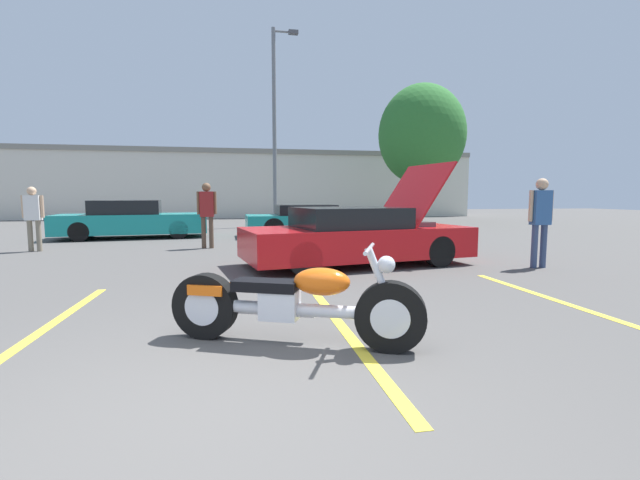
# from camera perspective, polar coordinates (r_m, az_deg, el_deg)

# --- Properties ---
(ground_plane) EXTENTS (80.00, 80.00, 0.00)m
(ground_plane) POSITION_cam_1_polar(r_m,az_deg,el_deg) (3.05, -14.09, -21.94)
(ground_plane) COLOR #514F4C
(parking_stripe_foreground) EXTENTS (0.12, 4.57, 0.01)m
(parking_stripe_foreground) POSITION_cam_1_polar(r_m,az_deg,el_deg) (5.20, -34.24, -10.86)
(parking_stripe_foreground) COLOR yellow
(parking_stripe_foreground) RESTS_ON ground
(parking_stripe_middle) EXTENTS (0.12, 4.57, 0.01)m
(parking_stripe_middle) POSITION_cam_1_polar(r_m,az_deg,el_deg) (4.90, 2.45, -10.84)
(parking_stripe_middle) COLOR yellow
(parking_stripe_middle) RESTS_ON ground
(parking_stripe_back) EXTENTS (0.12, 4.57, 0.01)m
(parking_stripe_back) POSITION_cam_1_polar(r_m,az_deg,el_deg) (6.37, 31.41, -7.78)
(parking_stripe_back) COLOR yellow
(parking_stripe_back) RESTS_ON ground
(far_building) EXTENTS (32.00, 4.20, 4.40)m
(far_building) POSITION_cam_1_polar(r_m,az_deg,el_deg) (29.70, -11.17, 7.55)
(far_building) COLOR beige
(far_building) RESTS_ON ground
(light_pole) EXTENTS (1.21, 0.28, 8.95)m
(light_pole) POSITION_cam_1_polar(r_m,az_deg,el_deg) (20.45, -5.91, 15.56)
(light_pole) COLOR slate
(light_pole) RESTS_ON ground
(tree_background) EXTENTS (4.66, 4.66, 7.40)m
(tree_background) POSITION_cam_1_polar(r_m,az_deg,el_deg) (24.41, 13.42, 13.49)
(tree_background) COLOR brown
(tree_background) RESTS_ON ground
(motorcycle) EXTENTS (2.34, 1.16, 0.96)m
(motorcycle) POSITION_cam_1_polar(r_m,az_deg,el_deg) (4.11, -3.58, -8.46)
(motorcycle) COLOR black
(motorcycle) RESTS_ON ground
(show_car_hood_open) EXTENTS (4.85, 2.67, 2.10)m
(show_car_hood_open) POSITION_cam_1_polar(r_m,az_deg,el_deg) (8.82, 5.02, 0.48)
(show_car_hood_open) COLOR red
(show_car_hood_open) RESTS_ON ground
(parked_car_left_row) EXTENTS (4.93, 2.39, 1.27)m
(parked_car_left_row) POSITION_cam_1_polar(r_m,az_deg,el_deg) (15.81, -23.82, 2.43)
(parked_car_left_row) COLOR teal
(parked_car_left_row) RESTS_ON ground
(parked_car_right_row) EXTENTS (4.54, 1.86, 1.11)m
(parked_car_right_row) POSITION_cam_1_polar(r_m,az_deg,el_deg) (15.13, -1.39, 2.61)
(parked_car_right_row) COLOR teal
(parked_car_right_row) RESTS_ON ground
(spectator_near_motorcycle) EXTENTS (0.52, 0.22, 1.65)m
(spectator_near_motorcycle) POSITION_cam_1_polar(r_m,az_deg,el_deg) (13.11, -33.92, 2.97)
(spectator_near_motorcycle) COLOR gray
(spectator_near_motorcycle) RESTS_ON ground
(spectator_by_show_car) EXTENTS (0.52, 0.23, 1.77)m
(spectator_by_show_car) POSITION_cam_1_polar(r_m,az_deg,el_deg) (11.94, -14.85, 3.98)
(spectator_by_show_car) COLOR brown
(spectator_by_show_car) RESTS_ON ground
(spectator_midground) EXTENTS (0.52, 0.23, 1.76)m
(spectator_midground) POSITION_cam_1_polar(r_m,az_deg,el_deg) (9.43, 27.33, 3.02)
(spectator_midground) COLOR #38476B
(spectator_midground) RESTS_ON ground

